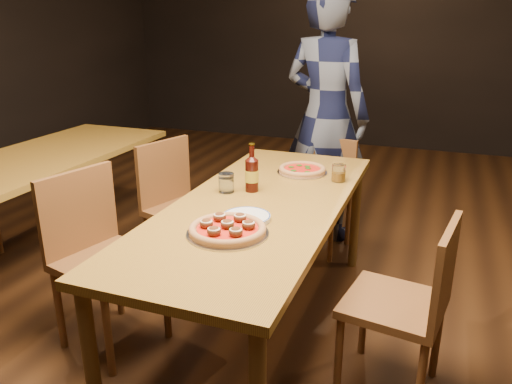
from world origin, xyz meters
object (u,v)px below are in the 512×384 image
(pizza_margherita, at_px, (302,170))
(beer_bottle, at_px, (252,175))
(table_main, at_px, (259,215))
(table_left, at_px, (38,167))
(plate_stack, at_px, (246,217))
(water_glass, at_px, (226,183))
(amber_glass, at_px, (339,173))
(diner, at_px, (326,116))
(chair_main_nw, at_px, (109,261))
(pizza_meatball, at_px, (227,229))
(chair_main_e, at_px, (394,303))
(chair_end, at_px, (320,195))
(chair_main_sw, at_px, (187,209))

(pizza_margherita, relative_size, beer_bottle, 1.17)
(table_main, bearing_deg, beer_bottle, 123.68)
(table_left, height_order, plate_stack, plate_stack)
(water_glass, xyz_separation_m, amber_glass, (0.52, 0.39, -0.00))
(beer_bottle, xyz_separation_m, diner, (0.09, 1.29, 0.10))
(chair_main_nw, height_order, plate_stack, chair_main_nw)
(pizza_meatball, bearing_deg, water_glass, 114.31)
(chair_main_nw, bearing_deg, chair_main_e, -68.84)
(chair_main_e, relative_size, water_glass, 8.62)
(table_main, distance_m, chair_main_e, 0.77)
(beer_bottle, bearing_deg, table_left, 174.52)
(table_main, distance_m, plate_stack, 0.25)
(table_left, distance_m, diner, 2.06)
(chair_main_e, relative_size, amber_glass, 9.14)
(pizza_margherita, bearing_deg, chair_main_nw, -128.49)
(amber_glass, bearing_deg, water_glass, -142.87)
(chair_end, relative_size, pizza_margherita, 2.81)
(chair_main_sw, distance_m, pizza_margherita, 0.79)
(table_left, relative_size, diner, 1.07)
(table_left, bearing_deg, chair_main_sw, 7.38)
(chair_main_nw, bearing_deg, table_left, 71.84)
(chair_main_nw, bearing_deg, water_glass, -30.82)
(table_left, bearing_deg, pizza_margherita, 8.45)
(table_left, height_order, pizza_margherita, pizza_margherita)
(chair_main_e, xyz_separation_m, water_glass, (-0.92, 0.29, 0.36))
(table_main, bearing_deg, chair_main_sw, 146.41)
(pizza_meatball, relative_size, plate_stack, 1.58)
(pizza_meatball, bearing_deg, table_left, 157.28)
(chair_main_nw, relative_size, pizza_meatball, 2.69)
(chair_main_sw, distance_m, beer_bottle, 0.73)
(diner, bearing_deg, chair_main_sw, 74.01)
(pizza_meatball, height_order, beer_bottle, beer_bottle)
(table_left, distance_m, chair_main_e, 2.47)
(chair_main_nw, bearing_deg, chair_main_sw, 13.49)
(diner, bearing_deg, table_main, 107.29)
(chair_main_e, distance_m, water_glass, 1.03)
(chair_main_e, distance_m, chair_end, 1.49)
(plate_stack, bearing_deg, water_glass, 126.83)
(beer_bottle, relative_size, water_glass, 2.48)
(chair_main_e, bearing_deg, pizza_margherita, -131.20)
(chair_main_nw, bearing_deg, pizza_meatball, -79.91)
(pizza_meatball, height_order, diner, diner)
(pizza_margherita, xyz_separation_m, diner, (-0.07, 0.87, 0.17))
(pizza_margherita, distance_m, diner, 0.89)
(beer_bottle, distance_m, water_glass, 0.14)
(chair_end, bearing_deg, plate_stack, -81.05)
(table_main, relative_size, beer_bottle, 7.88)
(plate_stack, bearing_deg, amber_glass, 68.79)
(amber_glass, bearing_deg, chair_main_e, -59.19)
(table_left, distance_m, plate_stack, 1.81)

